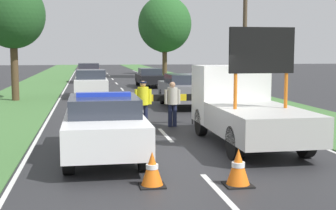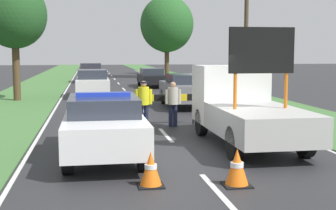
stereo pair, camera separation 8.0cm
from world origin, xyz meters
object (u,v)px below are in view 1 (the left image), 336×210
(police_car, at_px, (104,124))
(queued_car_suv_grey, at_px, (184,89))
(traffic_cone_near_truck, at_px, (133,113))
(roadside_tree_near_right, at_px, (165,24))
(pedestrian_civilian, at_px, (172,100))
(queued_car_sedan_black, at_px, (150,77))
(police_officer, at_px, (143,100))
(queued_car_wagon_maroon, at_px, (89,72))
(work_truck, at_px, (243,106))
(traffic_cone_behind_barrier, at_px, (141,123))
(roadside_tree_mid_left, at_px, (13,15))
(utility_pole, at_px, (245,25))
(traffic_cone_near_police, at_px, (238,167))
(traffic_cone_centre_front, at_px, (152,169))
(road_barrier, at_px, (153,100))
(queued_car_van_white, at_px, (91,83))
(roadside_tree_near_left, at_px, (164,39))

(police_car, xyz_separation_m, queued_car_suv_grey, (4.07, 10.00, -0.00))
(traffic_cone_near_truck, xyz_separation_m, roadside_tree_near_right, (5.90, 28.20, 4.87))
(pedestrian_civilian, xyz_separation_m, queued_car_sedan_black, (1.66, 18.20, -0.20))
(police_officer, relative_size, queued_car_wagon_maroon, 0.41)
(roadside_tree_near_right, bearing_deg, police_car, -101.94)
(work_truck, height_order, traffic_cone_behind_barrier, work_truck)
(police_car, height_order, roadside_tree_mid_left, roadside_tree_mid_left)
(police_car, xyz_separation_m, work_truck, (3.97, 1.22, 0.23))
(police_car, distance_m, utility_pole, 12.59)
(traffic_cone_near_police, relative_size, roadside_tree_near_right, 0.09)
(pedestrian_civilian, height_order, queued_car_sedan_black, pedestrian_civilian)
(police_car, distance_m, traffic_cone_centre_front, 2.83)
(police_officer, bearing_deg, utility_pole, -138.02)
(road_barrier, bearing_deg, queued_car_wagon_maroon, 95.50)
(pedestrian_civilian, distance_m, queued_car_sedan_black, 18.27)
(road_barrier, height_order, queued_car_wagon_maroon, queued_car_wagon_maroon)
(traffic_cone_behind_barrier, xyz_separation_m, utility_pole, (5.71, 6.50, 3.55))
(road_barrier, relative_size, traffic_cone_near_truck, 5.26)
(queued_car_van_white, distance_m, queued_car_sedan_black, 8.19)
(police_officer, bearing_deg, road_barrier, -130.42)
(queued_car_sedan_black, bearing_deg, queued_car_wagon_maroon, -53.64)
(roadside_tree_near_right, bearing_deg, roadside_tree_mid_left, -119.59)
(road_barrier, bearing_deg, traffic_cone_near_truck, 125.89)
(traffic_cone_near_truck, height_order, traffic_cone_behind_barrier, traffic_cone_near_truck)
(police_officer, distance_m, roadside_tree_near_left, 37.75)
(traffic_cone_behind_barrier, xyz_separation_m, queued_car_van_white, (-1.47, 12.08, 0.53))
(queued_car_sedan_black, bearing_deg, police_car, 79.56)
(roadside_tree_mid_left, bearing_deg, traffic_cone_near_police, -68.88)
(roadside_tree_near_right, bearing_deg, police_officer, -100.87)
(pedestrian_civilian, relative_size, traffic_cone_behind_barrier, 2.73)
(work_truck, relative_size, queued_car_suv_grey, 1.16)
(traffic_cone_near_police, relative_size, queued_car_van_white, 0.17)
(police_officer, height_order, traffic_cone_centre_front, police_officer)
(pedestrian_civilian, bearing_deg, traffic_cone_near_truck, 154.86)
(police_car, bearing_deg, police_officer, 69.38)
(queued_car_van_white, bearing_deg, road_barrier, 100.71)
(pedestrian_civilian, distance_m, roadside_tree_near_right, 30.15)
(queued_car_sedan_black, height_order, roadside_tree_near_right, roadside_tree_near_right)
(police_car, height_order, traffic_cone_near_truck, police_car)
(police_car, relative_size, road_barrier, 1.35)
(utility_pole, bearing_deg, traffic_cone_near_truck, -142.76)
(work_truck, xyz_separation_m, traffic_cone_near_police, (-1.51, -4.13, -0.68))
(queued_car_suv_grey, bearing_deg, roadside_tree_near_right, -97.38)
(traffic_cone_centre_front, distance_m, roadside_tree_mid_left, 17.88)
(queued_car_van_white, relative_size, roadside_tree_near_right, 0.55)
(police_car, relative_size, queued_car_sedan_black, 1.06)
(traffic_cone_behind_barrier, relative_size, queued_car_wagon_maroon, 0.14)
(roadside_tree_near_left, relative_size, utility_pole, 0.75)
(queued_car_van_white, bearing_deg, work_truck, 106.04)
(work_truck, relative_size, traffic_cone_near_police, 7.20)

